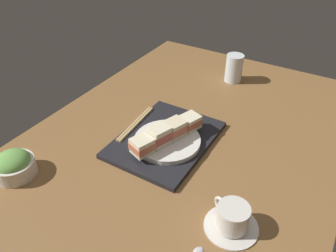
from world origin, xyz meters
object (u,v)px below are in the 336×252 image
(sandwich_plate, at_px, (167,141))
(sandwich_farmost, at_px, (142,146))
(sandwich_nearmost, at_px, (190,122))
(coffee_cup, at_px, (232,219))
(chopsticks_pair, at_px, (136,123))
(sandwich_inner_near, at_px, (175,128))
(drinking_glass, at_px, (234,68))
(salad_bowl, at_px, (14,165))
(sandwich_inner_far, at_px, (159,135))

(sandwich_plate, height_order, sandwich_farmost, sandwich_farmost)
(sandwich_nearmost, relative_size, coffee_cup, 0.56)
(sandwich_plate, bearing_deg, sandwich_nearmost, 161.49)
(sandwich_nearmost, xyz_separation_m, chopsticks_pair, (0.06, -0.18, -0.04))
(sandwich_farmost, bearing_deg, sandwich_inner_near, 161.49)
(drinking_glass, bearing_deg, salad_bowl, -20.73)
(salad_bowl, bearing_deg, chopsticks_pair, 155.29)
(coffee_cup, bearing_deg, sandwich_inner_far, -116.61)
(sandwich_farmost, bearing_deg, chopsticks_pair, -136.86)
(sandwich_plate, xyz_separation_m, salad_bowl, (0.34, -0.32, 0.01))
(salad_bowl, distance_m, chopsticks_pair, 0.41)
(salad_bowl, height_order, coffee_cup, salad_bowl)
(sandwich_inner_near, distance_m, chopsticks_pair, 0.16)
(sandwich_nearmost, height_order, chopsticks_pair, sandwich_nearmost)
(drinking_glass, bearing_deg, sandwich_nearmost, 2.46)
(sandwich_inner_far, relative_size, drinking_glass, 0.66)
(sandwich_nearmost, relative_size, sandwich_farmost, 0.96)
(sandwich_plate, bearing_deg, chopsticks_pair, -101.93)
(sandwich_nearmost, distance_m, drinking_glass, 0.44)
(sandwich_inner_near, bearing_deg, salad_bowl, -41.66)
(coffee_cup, bearing_deg, sandwich_nearmost, -136.26)
(sandwich_plate, bearing_deg, coffee_cup, 58.09)
(sandwich_nearmost, distance_m, sandwich_inner_near, 0.07)
(drinking_glass, bearing_deg, sandwich_inner_near, -0.21)
(sandwich_inner_far, bearing_deg, sandwich_plate, 161.49)
(sandwich_plate, xyz_separation_m, chopsticks_pair, (-0.03, -0.15, -0.00))
(salad_bowl, xyz_separation_m, coffee_cup, (-0.15, 0.62, -0.00))
(coffee_cup, bearing_deg, sandwich_inner_near, -126.99)
(drinking_glass, bearing_deg, sandwich_plate, -1.32)
(sandwich_nearmost, height_order, sandwich_inner_far, sandwich_inner_far)
(chopsticks_pair, bearing_deg, sandwich_inner_far, 65.61)
(sandwich_inner_far, bearing_deg, sandwich_farmost, -18.51)
(coffee_cup, xyz_separation_m, drinking_glass, (-0.72, -0.29, 0.03))
(sandwich_farmost, distance_m, chopsticks_pair, 0.18)
(sandwich_nearmost, distance_m, coffee_cup, 0.39)
(sandwich_nearmost, height_order, sandwich_inner_near, sandwich_inner_near)
(sandwich_plate, height_order, sandwich_nearmost, sandwich_nearmost)
(sandwich_nearmost, relative_size, drinking_glass, 0.66)
(salad_bowl, xyz_separation_m, chopsticks_pair, (-0.37, 0.17, -0.02))
(sandwich_inner_far, distance_m, sandwich_farmost, 0.07)
(sandwich_farmost, xyz_separation_m, chopsticks_pair, (-0.13, -0.12, -0.04))
(sandwich_farmost, relative_size, drinking_glass, 0.68)
(sandwich_inner_near, bearing_deg, sandwich_plate, -18.51)
(sandwich_inner_far, bearing_deg, salad_bowl, -45.07)
(sandwich_nearmost, distance_m, chopsticks_pair, 0.19)
(sandwich_plate, height_order, sandwich_inner_near, sandwich_inner_near)
(sandwich_plate, height_order, coffee_cup, coffee_cup)
(sandwich_farmost, bearing_deg, sandwich_nearmost, 161.49)
(sandwich_plate, distance_m, sandwich_inner_near, 0.05)
(sandwich_inner_near, relative_size, salad_bowl, 0.67)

